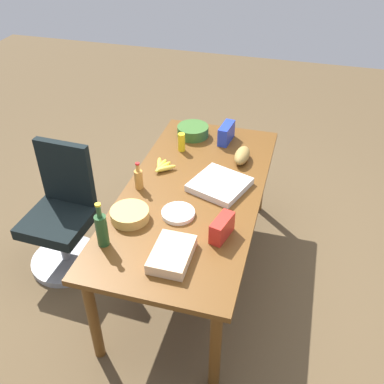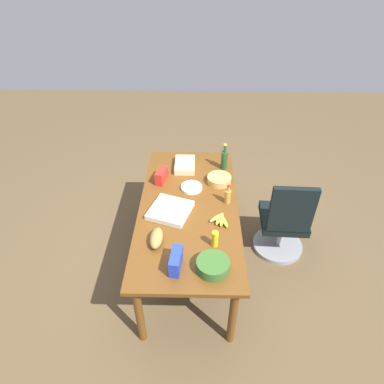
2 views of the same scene
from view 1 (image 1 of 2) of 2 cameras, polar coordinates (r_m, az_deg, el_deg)
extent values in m
plane|color=brown|center=(3.63, 0.10, -9.82)|extent=(10.00, 10.00, 0.00)
cube|color=brown|center=(3.13, 0.11, -0.17)|extent=(2.01, 0.96, 0.04)
cylinder|color=brown|center=(2.73, 3.03, -19.45)|extent=(0.07, 0.07, 0.74)
cylinder|color=brown|center=(4.03, 8.93, 1.98)|extent=(0.07, 0.07, 0.74)
cylinder|color=brown|center=(2.91, -12.63, -15.62)|extent=(0.07, 0.07, 0.74)
cylinder|color=brown|center=(4.16, -1.71, 3.64)|extent=(0.07, 0.07, 0.74)
cylinder|color=gray|center=(3.80, -15.86, -8.46)|extent=(0.56, 0.56, 0.05)
cylinder|color=gray|center=(3.66, -16.43, -6.01)|extent=(0.06, 0.06, 0.39)
cube|color=black|center=(3.53, -16.96, -3.67)|extent=(0.50, 0.50, 0.09)
cube|color=black|center=(3.49, -15.97, 2.42)|extent=(0.08, 0.43, 0.53)
ellipsoid|color=olive|center=(3.44, 6.48, 4.72)|extent=(0.24, 0.12, 0.10)
cylinder|color=tan|center=(2.88, -8.04, -2.89)|extent=(0.29, 0.29, 0.07)
cube|color=silver|center=(3.14, 3.58, 0.97)|extent=(0.46, 0.46, 0.05)
cube|color=red|center=(2.71, 3.88, -4.63)|extent=(0.21, 0.13, 0.14)
ellipsoid|color=yellow|center=(3.31, -3.44, 3.06)|extent=(0.14, 0.15, 0.04)
ellipsoid|color=yellow|center=(3.33, -3.72, 3.26)|extent=(0.17, 0.09, 0.04)
ellipsoid|color=yellow|center=(3.35, -3.98, 3.46)|extent=(0.17, 0.06, 0.04)
ellipsoid|color=yellow|center=(3.37, -4.24, 3.65)|extent=(0.17, 0.08, 0.04)
cube|color=#2038B3|center=(3.68, 4.45, 7.59)|extent=(0.23, 0.10, 0.15)
cylinder|color=white|center=(2.90, -1.80, -2.76)|extent=(0.27, 0.27, 0.03)
cylinder|color=yellow|center=(3.54, -1.36, 6.44)|extent=(0.06, 0.06, 0.15)
cylinder|color=#356026|center=(3.76, 0.12, 7.88)|extent=(0.30, 0.30, 0.09)
cube|color=beige|center=(2.59, -2.60, -8.03)|extent=(0.32, 0.22, 0.07)
cylinder|color=#C28538|center=(3.13, -6.90, 1.61)|extent=(0.07, 0.07, 0.14)
cylinder|color=#C28538|center=(3.08, -7.03, 3.11)|extent=(0.03, 0.03, 0.06)
cylinder|color=red|center=(3.06, -7.07, 3.64)|extent=(0.04, 0.04, 0.01)
cylinder|color=#224B24|center=(2.68, -11.55, -4.90)|extent=(0.09, 0.09, 0.21)
cylinder|color=#224B24|center=(2.59, -11.94, -2.45)|extent=(0.04, 0.04, 0.08)
cylinder|color=gold|center=(2.56, -12.08, -1.62)|extent=(0.04, 0.04, 0.01)
camera|label=2|loc=(4.95, 8.85, 39.14)|focal=31.23mm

